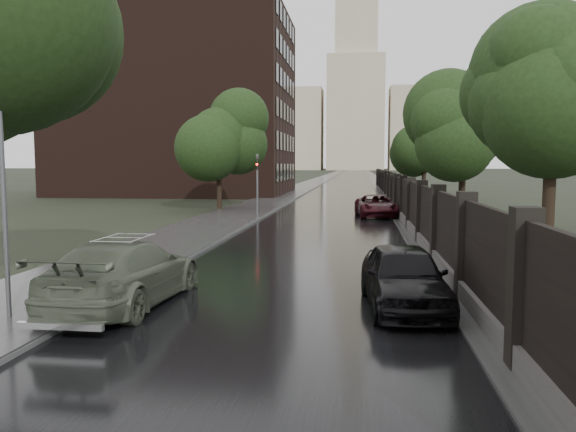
# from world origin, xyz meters

# --- Properties ---
(ground) EXTENTS (800.00, 800.00, 0.00)m
(ground) POSITION_xyz_m (0.00, 0.00, 0.00)
(ground) COLOR black
(ground) RESTS_ON ground
(road) EXTENTS (8.00, 420.00, 0.02)m
(road) POSITION_xyz_m (0.00, 190.00, 0.01)
(road) COLOR black
(road) RESTS_ON ground
(sidewalk_left) EXTENTS (4.00, 420.00, 0.16)m
(sidewalk_left) POSITION_xyz_m (-6.00, 190.00, 0.08)
(sidewalk_left) COLOR #2D2D2D
(sidewalk_left) RESTS_ON ground
(verge_right) EXTENTS (3.00, 420.00, 0.08)m
(verge_right) POSITION_xyz_m (5.50, 190.00, 0.04)
(verge_right) COLOR #2D2D2D
(verge_right) RESTS_ON ground
(fence_right) EXTENTS (0.45, 75.72, 2.70)m
(fence_right) POSITION_xyz_m (4.60, 32.01, 1.01)
(fence_right) COLOR #383533
(fence_right) RESTS_ON ground
(tree_left_far) EXTENTS (4.25, 4.25, 7.39)m
(tree_left_far) POSITION_xyz_m (-8.00, 30.00, 5.24)
(tree_left_far) COLOR black
(tree_left_far) RESTS_ON ground
(tree_right_a) EXTENTS (4.08, 4.08, 7.01)m
(tree_right_a) POSITION_xyz_m (7.50, 8.00, 4.95)
(tree_right_a) COLOR black
(tree_right_a) RESTS_ON ground
(tree_right_b) EXTENTS (4.08, 4.08, 7.01)m
(tree_right_b) POSITION_xyz_m (7.50, 22.00, 4.95)
(tree_right_b) COLOR black
(tree_right_b) RESTS_ON ground
(tree_right_c) EXTENTS (4.08, 4.08, 7.01)m
(tree_right_c) POSITION_xyz_m (7.50, 40.00, 4.95)
(tree_right_c) COLOR black
(tree_right_c) RESTS_ON ground
(lamp_post) EXTENTS (0.25, 0.12, 5.11)m
(lamp_post) POSITION_xyz_m (-5.40, 1.50, 2.67)
(lamp_post) COLOR #59595E
(lamp_post) RESTS_ON ground
(traffic_light) EXTENTS (0.16, 0.32, 4.00)m
(traffic_light) POSITION_xyz_m (-4.30, 24.99, 2.40)
(traffic_light) COLOR #59595E
(traffic_light) RESTS_ON ground
(brick_building) EXTENTS (24.00, 18.00, 20.00)m
(brick_building) POSITION_xyz_m (-18.00, 52.00, 10.00)
(brick_building) COLOR black
(brick_building) RESTS_ON ground
(stalinist_tower) EXTENTS (92.00, 30.00, 159.00)m
(stalinist_tower) POSITION_xyz_m (0.00, 300.00, 38.38)
(stalinist_tower) COLOR tan
(stalinist_tower) RESTS_ON ground
(volga_sedan) EXTENTS (2.43, 5.54, 1.59)m
(volga_sedan) POSITION_xyz_m (-3.60, 3.31, 0.79)
(volga_sedan) COLOR #4F5746
(volga_sedan) RESTS_ON ground
(car_right_near) EXTENTS (2.12, 4.56, 1.51)m
(car_right_near) POSITION_xyz_m (3.00, 3.81, 0.76)
(car_right_near) COLOR black
(car_right_near) RESTS_ON ground
(car_right_far) EXTENTS (2.90, 5.35, 1.42)m
(car_right_far) POSITION_xyz_m (3.08, 26.80, 0.71)
(car_right_far) COLOR black
(car_right_far) RESTS_ON ground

